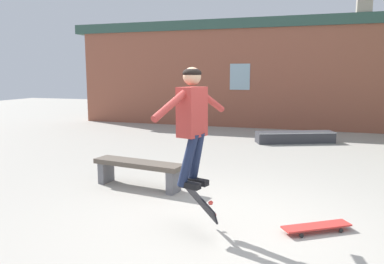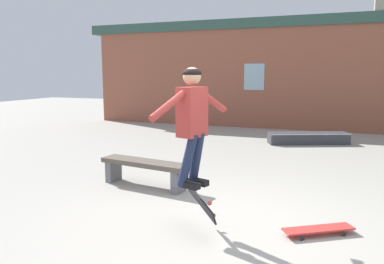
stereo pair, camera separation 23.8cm
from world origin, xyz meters
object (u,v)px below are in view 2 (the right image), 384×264
at_px(skateboard_resting, 318,229).
at_px(skater, 192,117).
at_px(park_bench, 144,168).
at_px(skate_ledge, 308,138).
at_px(skateboard_flipping, 199,199).

bearing_deg(skateboard_resting, skater, 162.70).
bearing_deg(park_bench, skate_ledge, 73.62).
distance_m(skater, skateboard_resting, 2.00).
bearing_deg(skateboard_resting, skate_ledge, 61.94).
distance_m(skateboard_flipping, skateboard_resting, 1.46).
bearing_deg(skateboard_flipping, skateboard_resting, 57.94).
height_order(park_bench, skateboard_flipping, skateboard_flipping).
height_order(skater, skateboard_flipping, skater).
bearing_deg(skater, park_bench, 152.56).
height_order(skate_ledge, skateboard_flipping, skateboard_flipping).
distance_m(skate_ledge, skateboard_flipping, 6.49).
relative_size(skate_ledge, skateboard_resting, 2.61).
height_order(park_bench, skater, skater).
xyz_separation_m(skate_ledge, skateboard_flipping, (-0.86, -6.43, 0.24)).
xyz_separation_m(skate_ledge, skater, (-0.93, -6.45, 1.24)).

